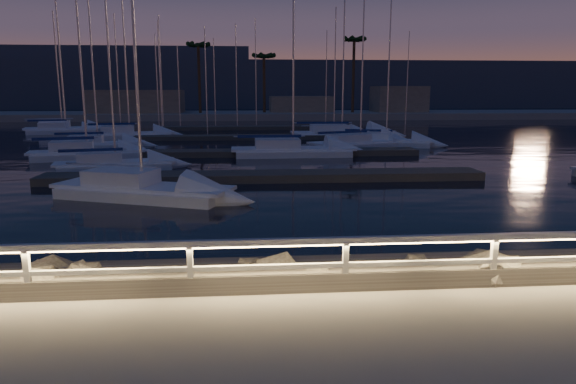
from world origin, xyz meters
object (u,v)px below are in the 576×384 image
object	(u,v)px
sailboat_g	(384,141)
sailboat_j	(96,144)
sailboat_h	(358,143)
sailboat_c	(290,150)
sailboat_l	(339,133)
sailboat_e	(84,152)
sailboat_i	(64,129)
sailboat_b	(138,188)
sailboat_f	(112,163)
sailboat_k	(332,133)
guard_rail	(291,253)
sailboat_m	(61,129)
sailboat_n	(127,134)

from	to	relation	value
sailboat_g	sailboat_j	bearing A→B (deg)	-158.89
sailboat_g	sailboat_h	world-z (taller)	sailboat_h
sailboat_c	sailboat_l	bearing A→B (deg)	65.75
sailboat_e	sailboat_i	distance (m)	23.23
sailboat_b	sailboat_f	world-z (taller)	sailboat_b
sailboat_k	sailboat_b	bearing A→B (deg)	-134.05
sailboat_e	sailboat_i	size ratio (longest dim) A/B	0.90
guard_rail	sailboat_k	distance (m)	40.16
sailboat_j	sailboat_i	bearing A→B (deg)	107.11
sailboat_k	guard_rail	bearing A→B (deg)	-119.67
sailboat_f	sailboat_i	bearing A→B (deg)	100.99
sailboat_b	sailboat_g	size ratio (longest dim) A/B	1.03
sailboat_g	sailboat_l	world-z (taller)	sailboat_l
sailboat_b	guard_rail	bearing A→B (deg)	-45.16
sailboat_e	sailboat_f	distance (m)	5.88
sailboat_i	sailboat_j	xyz separation A→B (m)	(7.63, -15.58, -0.07)
sailboat_e	sailboat_m	world-z (taller)	sailboat_e
guard_rail	sailboat_f	size ratio (longest dim) A/B	3.95
sailboat_e	sailboat_h	size ratio (longest dim) A/B	0.87
guard_rail	sailboat_c	bearing A→B (deg)	85.24
sailboat_k	sailboat_m	distance (m)	28.25
sailboat_h	sailboat_j	distance (m)	20.32
sailboat_g	sailboat_j	world-z (taller)	sailboat_g
sailboat_n	sailboat_c	bearing A→B (deg)	-57.49
sailboat_i	sailboat_n	bearing A→B (deg)	-54.49
guard_rail	sailboat_g	bearing A→B (deg)	71.92
sailboat_j	sailboat_k	distance (m)	21.50
sailboat_f	sailboat_l	xyz separation A→B (m)	(16.36, 18.74, 0.06)
guard_rail	sailboat_f	bearing A→B (deg)	112.77
sailboat_j	sailboat_m	world-z (taller)	sailboat_m
sailboat_k	sailboat_n	distance (m)	19.28
sailboat_m	sailboat_k	bearing A→B (deg)	-24.59
sailboat_i	sailboat_n	size ratio (longest dim) A/B	1.01
sailboat_f	sailboat_l	world-z (taller)	sailboat_l
sailboat_g	sailboat_l	size ratio (longest dim) A/B	0.78
sailboat_b	sailboat_l	distance (m)	29.84
sailboat_f	sailboat_l	size ratio (longest dim) A/B	0.69
sailboat_g	sailboat_m	xyz separation A→B (m)	(-30.42, 14.38, 0.04)
guard_rail	sailboat_b	size ratio (longest dim) A/B	3.39
guard_rail	sailboat_l	distance (m)	39.59
sailboat_e	sailboat_j	bearing A→B (deg)	86.57
sailboat_c	sailboat_k	distance (m)	14.88
sailboat_l	guard_rail	bearing A→B (deg)	-101.66
sailboat_h	sailboat_m	world-z (taller)	sailboat_h
sailboat_b	sailboat_k	distance (m)	30.21
sailboat_b	sailboat_n	distance (m)	28.27
sailboat_n	guard_rail	bearing A→B (deg)	-85.75
sailboat_k	sailboat_m	world-z (taller)	sailboat_m
sailboat_b	sailboat_e	bearing A→B (deg)	135.94
sailboat_e	sailboat_m	distance (m)	22.58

